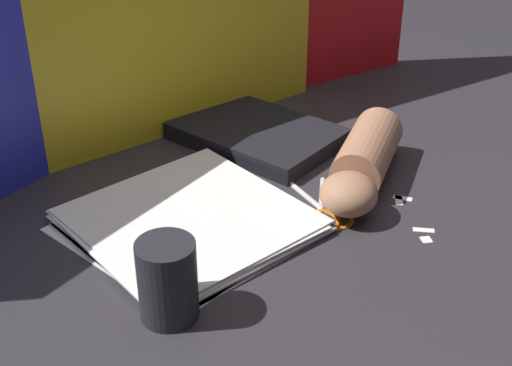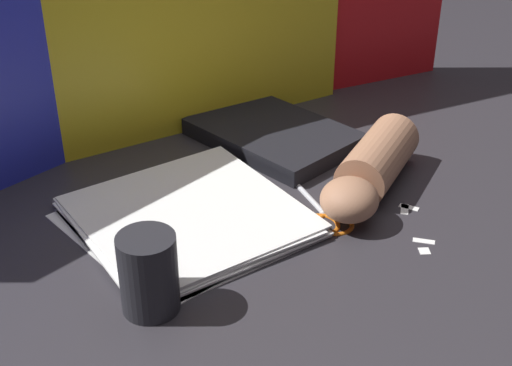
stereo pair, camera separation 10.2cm
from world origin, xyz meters
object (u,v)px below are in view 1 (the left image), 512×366
(scissors, at_px, (324,212))
(hand_forearm, at_px, (364,163))
(paper_stack, at_px, (189,221))
(mug, at_px, (168,280))
(book_closed, at_px, (257,134))

(scissors, bearing_deg, hand_forearm, 7.62)
(paper_stack, bearing_deg, mug, -135.83)
(paper_stack, xyz_separation_m, scissors, (0.17, -0.11, -0.00))
(book_closed, relative_size, mug, 2.87)
(book_closed, height_order, scissors, book_closed)
(book_closed, distance_m, hand_forearm, 0.23)
(paper_stack, bearing_deg, hand_forearm, -20.05)
(book_closed, height_order, hand_forearm, hand_forearm)
(book_closed, distance_m, mug, 0.48)
(hand_forearm, bearing_deg, book_closed, 93.29)
(book_closed, xyz_separation_m, mug, (-0.40, -0.26, 0.04))
(book_closed, bearing_deg, paper_stack, -153.60)
(paper_stack, height_order, scissors, paper_stack)
(paper_stack, distance_m, book_closed, 0.29)
(paper_stack, relative_size, book_closed, 1.08)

